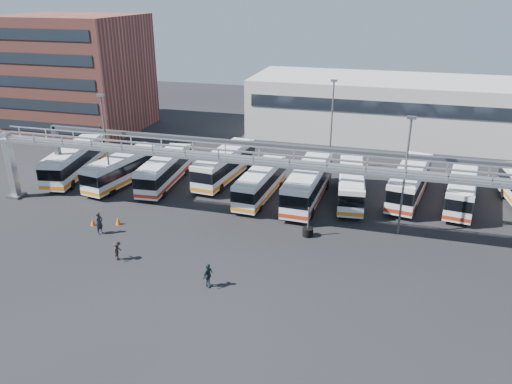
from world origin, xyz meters
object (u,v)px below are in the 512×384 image
(light_pole_back, at_px, (332,120))
(bus_5, at_px, (308,183))
(bus_2, at_px, (165,169))
(pedestrian_a, at_px, (99,223))
(bus_8, at_px, (462,189))
(tire_stack, at_px, (308,231))
(cone_right, at_px, (118,221))
(light_pole_left, at_px, (106,140))
(bus_6, at_px, (351,184))
(pedestrian_d, at_px, (208,275))
(bus_1, at_px, (124,168))
(bus_4, at_px, (260,182))
(bus_3, at_px, (225,164))
(bus_7, at_px, (410,181))
(pedestrian_c, at_px, (117,251))
(light_pole_mid, at_px, (405,170))
(bus_0, at_px, (74,160))
(cone_left, at_px, (93,222))

(light_pole_back, distance_m, bus_5, 10.95)
(bus_2, distance_m, pedestrian_a, 11.88)
(bus_8, height_order, tire_stack, bus_8)
(pedestrian_a, distance_m, cone_right, 2.15)
(light_pole_left, xyz_separation_m, bus_2, (4.02, 3.98, -3.96))
(bus_8, bearing_deg, cone_right, -148.17)
(bus_6, xyz_separation_m, pedestrian_d, (-7.97, -18.24, -0.83))
(light_pole_back, bearing_deg, cone_right, -128.64)
(bus_2, bearing_deg, light_pole_back, 28.04)
(bus_1, distance_m, bus_4, 15.00)
(bus_3, bearing_deg, bus_8, 5.14)
(bus_7, height_order, pedestrian_c, bus_7)
(light_pole_mid, relative_size, tire_stack, 3.91)
(light_pole_back, distance_m, bus_7, 11.84)
(bus_1, height_order, bus_6, bus_1)
(bus_2, bearing_deg, bus_3, 25.33)
(bus_1, height_order, pedestrian_c, bus_1)
(light_pole_left, distance_m, bus_8, 34.50)
(bus_8, height_order, pedestrian_c, bus_8)
(bus_2, relative_size, bus_6, 1.02)
(bus_4, distance_m, pedestrian_c, 16.54)
(bus_1, relative_size, pedestrian_a, 5.49)
(bus_7, relative_size, tire_stack, 4.37)
(bus_1, relative_size, pedestrian_c, 6.88)
(bus_0, relative_size, pedestrian_a, 5.88)
(bus_6, bearing_deg, bus_3, 166.28)
(bus_6, distance_m, bus_7, 5.83)
(bus_2, bearing_deg, bus_8, 1.26)
(bus_0, distance_m, bus_7, 35.59)
(light_pole_mid, bearing_deg, bus_1, 171.47)
(light_pole_back, height_order, pedestrian_a, light_pole_back)
(light_pole_back, relative_size, pedestrian_a, 5.17)
(pedestrian_a, bearing_deg, bus_4, -33.09)
(light_pole_left, distance_m, cone_left, 8.82)
(bus_5, xyz_separation_m, cone_left, (-17.25, -10.41, -1.61))
(bus_0, xyz_separation_m, bus_4, (21.24, -0.24, -0.21))
(bus_8, bearing_deg, bus_7, -175.81)
(bus_2, bearing_deg, bus_5, -4.92)
(bus_0, height_order, bus_4, bus_0)
(bus_2, distance_m, bus_8, 29.70)
(bus_3, bearing_deg, bus_5, -13.17)
(bus_7, xyz_separation_m, bus_8, (4.78, -0.37, -0.12))
(light_pole_mid, distance_m, cone_left, 27.09)
(bus_6, relative_size, pedestrian_a, 5.32)
(bus_6, bearing_deg, bus_8, 2.67)
(tire_stack, bearing_deg, cone_left, -170.36)
(light_pole_mid, xyz_separation_m, bus_3, (-18.38, 8.13, -3.87))
(bus_0, distance_m, pedestrian_c, 20.52)
(bus_6, relative_size, tire_stack, 4.02)
(light_pole_mid, distance_m, bus_5, 10.60)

